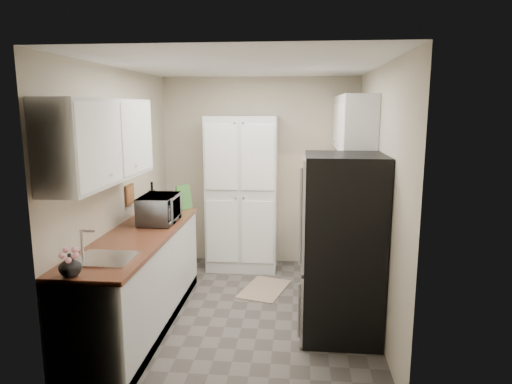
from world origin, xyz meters
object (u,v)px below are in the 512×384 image
(electric_range, at_px, (338,258))
(toaster_oven, at_px, (332,196))
(microwave, at_px, (159,209))
(wine_bottle, at_px, (152,198))
(refrigerator, at_px, (342,247))
(pantry_cabinet, at_px, (242,194))

(electric_range, relative_size, toaster_oven, 3.18)
(microwave, distance_m, wine_bottle, 0.53)
(electric_range, height_order, wine_bottle, wine_bottle)
(refrigerator, height_order, toaster_oven, refrigerator)
(refrigerator, bearing_deg, electric_range, 87.52)
(toaster_oven, bearing_deg, pantry_cabinet, 165.53)
(pantry_cabinet, xyz_separation_m, toaster_oven, (1.15, -0.16, 0.02))
(pantry_cabinet, height_order, toaster_oven, pantry_cabinet)
(refrigerator, distance_m, wine_bottle, 2.29)
(toaster_oven, bearing_deg, refrigerator, -96.71)
(refrigerator, distance_m, microwave, 1.92)
(pantry_cabinet, bearing_deg, refrigerator, -56.54)
(refrigerator, height_order, microwave, refrigerator)
(refrigerator, xyz_separation_m, microwave, (-1.85, 0.45, 0.21))
(refrigerator, relative_size, toaster_oven, 4.78)
(refrigerator, distance_m, toaster_oven, 1.57)
(microwave, xyz_separation_m, toaster_oven, (1.86, 1.11, -0.04))
(pantry_cabinet, xyz_separation_m, wine_bottle, (-0.94, -0.80, 0.08))
(microwave, distance_m, toaster_oven, 2.17)
(electric_range, height_order, microwave, microwave)
(electric_range, distance_m, wine_bottle, 2.20)
(wine_bottle, bearing_deg, pantry_cabinet, 40.54)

